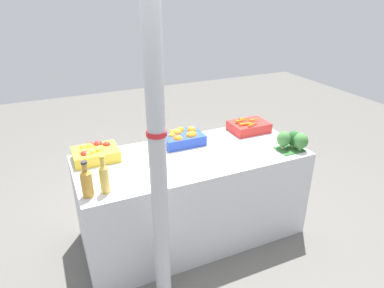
% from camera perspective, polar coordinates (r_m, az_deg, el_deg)
% --- Properties ---
extents(ground_plane, '(10.00, 10.00, 0.00)m').
position_cam_1_polar(ground_plane, '(3.35, -0.00, -14.49)').
color(ground_plane, '#605E59').
extents(market_table, '(1.94, 0.84, 0.83)m').
position_cam_1_polar(market_table, '(3.11, -0.00, -8.61)').
color(market_table, silver).
rests_on(market_table, ground_plane).
extents(support_pole, '(0.12, 0.12, 2.53)m').
position_cam_1_polar(support_pole, '(2.03, -5.85, -0.33)').
color(support_pole, '#B7BABF').
rests_on(support_pole, ground_plane).
extents(apple_crate, '(0.36, 0.27, 0.13)m').
position_cam_1_polar(apple_crate, '(2.91, -15.90, -1.41)').
color(apple_crate, gold).
rests_on(apple_crate, market_table).
extents(orange_crate, '(0.36, 0.27, 0.13)m').
position_cam_1_polar(orange_crate, '(3.08, -1.53, 1.16)').
color(orange_crate, '#2847B7').
rests_on(orange_crate, market_table).
extents(carrot_crate, '(0.36, 0.27, 0.13)m').
position_cam_1_polar(carrot_crate, '(3.39, 9.44, 2.94)').
color(carrot_crate, red).
rests_on(carrot_crate, market_table).
extents(broccoli_pile, '(0.25, 0.20, 0.17)m').
position_cam_1_polar(broccoli_pile, '(3.08, 16.76, 0.59)').
color(broccoli_pile, '#2D602D').
rests_on(broccoli_pile, market_table).
extents(juice_bottle_amber, '(0.08, 0.08, 0.26)m').
position_cam_1_polar(juice_bottle_amber, '(2.41, -17.14, -6.06)').
color(juice_bottle_amber, gold).
rests_on(juice_bottle_amber, market_table).
extents(juice_bottle_golden, '(0.07, 0.07, 0.28)m').
position_cam_1_polar(juice_bottle_golden, '(2.41, -14.42, -5.42)').
color(juice_bottle_golden, gold).
rests_on(juice_bottle_golden, market_table).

